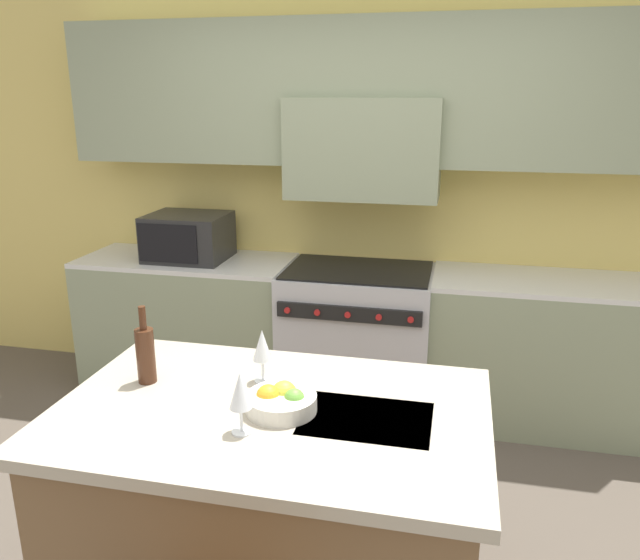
# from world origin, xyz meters

# --- Properties ---
(back_cabinetry) EXTENTS (10.00, 0.46, 2.70)m
(back_cabinetry) POSITION_xyz_m (0.00, 1.90, 1.60)
(back_cabinetry) COLOR #DBC166
(back_cabinetry) RESTS_ON ground_plane
(back_counter) EXTENTS (3.74, 0.62, 0.92)m
(back_counter) POSITION_xyz_m (0.00, 1.65, 0.46)
(back_counter) COLOR gray
(back_counter) RESTS_ON ground_plane
(range_stove) EXTENTS (0.93, 0.70, 0.92)m
(range_stove) POSITION_xyz_m (0.00, 1.63, 0.46)
(range_stove) COLOR #B7B7BC
(range_stove) RESTS_ON ground_plane
(microwave) EXTENTS (0.51, 0.43, 0.30)m
(microwave) POSITION_xyz_m (-1.14, 1.65, 1.07)
(microwave) COLOR black
(microwave) RESTS_ON back_counter
(kitchen_island) EXTENTS (1.52, 0.99, 0.91)m
(kitchen_island) POSITION_xyz_m (-0.02, -0.18, 0.46)
(kitchen_island) COLOR brown
(kitchen_island) RESTS_ON ground_plane
(wine_bottle) EXTENTS (0.07, 0.07, 0.31)m
(wine_bottle) POSITION_xyz_m (-0.54, -0.08, 1.02)
(wine_bottle) COLOR #422314
(wine_bottle) RESTS_ON kitchen_island
(wine_glass_near) EXTENTS (0.07, 0.07, 0.21)m
(wine_glass_near) POSITION_xyz_m (-0.06, -0.36, 1.05)
(wine_glass_near) COLOR white
(wine_glass_near) RESTS_ON kitchen_island
(wine_glass_far) EXTENTS (0.07, 0.07, 0.21)m
(wine_glass_far) POSITION_xyz_m (-0.11, 0.01, 1.05)
(wine_glass_far) COLOR white
(wine_glass_far) RESTS_ON kitchen_island
(fruit_bowl) EXTENTS (0.25, 0.25, 0.09)m
(fruit_bowl) POSITION_xyz_m (0.03, -0.19, 0.94)
(fruit_bowl) COLOR silver
(fruit_bowl) RESTS_ON kitchen_island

